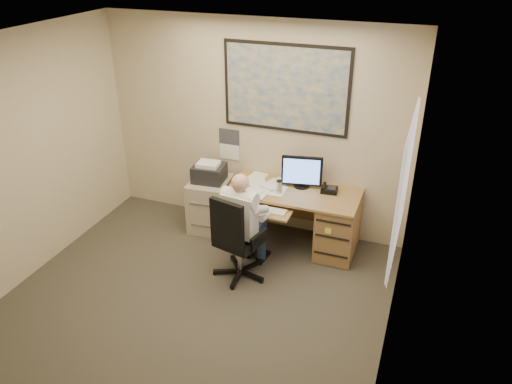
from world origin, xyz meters
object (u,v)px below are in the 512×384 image
(desk, at_px, (319,216))
(office_chair, at_px, (239,254))
(person, at_px, (241,226))
(filing_cabinet, at_px, (211,199))

(desk, height_order, office_chair, desk)
(desk, relative_size, office_chair, 1.51)
(desk, height_order, person, person)
(office_chair, distance_m, person, 0.34)
(office_chair, bearing_deg, filing_cabinet, 144.11)
(desk, xyz_separation_m, person, (-0.70, -0.83, 0.19))
(filing_cabinet, bearing_deg, office_chair, -54.71)
(filing_cabinet, height_order, office_chair, office_chair)
(filing_cabinet, relative_size, person, 0.75)
(desk, distance_m, office_chair, 1.15)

